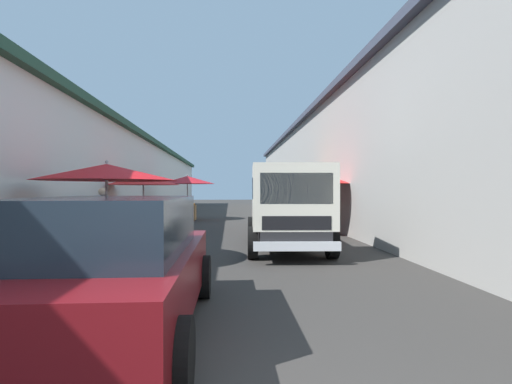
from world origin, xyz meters
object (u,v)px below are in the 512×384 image
at_px(fruit_stall_far_left, 291,183).
at_px(hatchback_car, 111,265).
at_px(fruit_stall_near_right, 143,187).
at_px(delivery_truck, 289,210).
at_px(fruit_stall_near_left, 188,184).
at_px(vendor_by_crates, 102,213).
at_px(fruit_stall_far_right, 107,182).
at_px(parked_scooter, 159,217).
at_px(fruit_stall_mid_lane, 310,181).

distance_m(fruit_stall_far_left, hatchback_car, 11.95).
height_order(fruit_stall_near_right, delivery_truck, fruit_stall_near_right).
distance_m(fruit_stall_near_left, vendor_by_crates, 9.19).
distance_m(fruit_stall_near_left, delivery_truck, 11.29).
bearing_deg(fruit_stall_far_left, vendor_by_crates, 128.28).
xyz_separation_m(fruit_stall_far_right, fruit_stall_near_left, (11.84, -0.33, 0.14)).
xyz_separation_m(fruit_stall_far_right, delivery_truck, (1.15, -3.88, -0.65)).
relative_size(fruit_stall_far_left, hatchback_car, 0.60).
distance_m(vendor_by_crates, parked_scooter, 4.69).
xyz_separation_m(fruit_stall_far_left, fruit_stall_near_left, (4.40, 4.58, 0.03)).
distance_m(fruit_stall_near_right, delivery_truck, 6.13).
relative_size(hatchback_car, delivery_truck, 0.78).
bearing_deg(delivery_truck, fruit_stall_near_left, 18.40).
distance_m(hatchback_car, vendor_by_crates, 7.03).
bearing_deg(vendor_by_crates, delivery_truck, -108.57).
bearing_deg(parked_scooter, hatchback_car, -172.21).
distance_m(fruit_stall_near_left, hatchback_car, 15.78).
height_order(fruit_stall_far_left, vendor_by_crates, fruit_stall_far_left).
xyz_separation_m(fruit_stall_far_left, parked_scooter, (-0.04, 5.21, -1.34)).
xyz_separation_m(fruit_stall_far_right, vendor_by_crates, (2.79, 0.98, -0.78)).
xyz_separation_m(fruit_stall_far_right, parked_scooter, (7.40, 0.30, -1.24)).
height_order(hatchback_car, delivery_truck, delivery_truck).
height_order(fruit_stall_far_left, fruit_stall_near_left, fruit_stall_far_left).
distance_m(fruit_stall_near_right, parked_scooter, 2.29).
height_order(fruit_stall_near_right, fruit_stall_near_left, fruit_stall_near_left).
height_order(fruit_stall_far_left, parked_scooter, fruit_stall_far_left).
xyz_separation_m(fruit_stall_near_left, parked_scooter, (-4.44, 0.63, -1.37)).
distance_m(hatchback_car, parked_scooter, 11.39).
relative_size(fruit_stall_far_left, parked_scooter, 1.40).
bearing_deg(fruit_stall_near_left, vendor_by_crates, 171.75).
bearing_deg(hatchback_car, fruit_stall_far_left, -17.96).
xyz_separation_m(fruit_stall_near_left, delivery_truck, (-10.69, -3.55, -0.78)).
relative_size(fruit_stall_near_right, delivery_truck, 0.49).
relative_size(fruit_stall_mid_lane, fruit_stall_far_right, 0.95).
bearing_deg(vendor_by_crates, fruit_stall_mid_lane, -70.50).
bearing_deg(fruit_stall_far_right, fruit_stall_near_left, -1.59).
xyz_separation_m(fruit_stall_near_right, hatchback_car, (-9.31, -1.71, -0.87)).
height_order(fruit_stall_far_left, delivery_truck, fruit_stall_far_left).
height_order(fruit_stall_near_left, hatchback_car, fruit_stall_near_left).
xyz_separation_m(fruit_stall_mid_lane, fruit_stall_far_left, (2.47, 0.27, -0.05)).
distance_m(fruit_stall_mid_lane, vendor_by_crates, 6.60).
relative_size(fruit_stall_far_right, vendor_by_crates, 1.77).
bearing_deg(fruit_stall_mid_lane, hatchback_car, 156.02).
distance_m(fruit_stall_mid_lane, fruit_stall_far_left, 2.49).
bearing_deg(vendor_by_crates, hatchback_car, -161.53).
distance_m(fruit_stall_far_left, fruit_stall_near_left, 6.35).
bearing_deg(fruit_stall_far_right, delivery_truck, -73.48).
bearing_deg(fruit_stall_near_left, delivery_truck, -161.60).
height_order(delivery_truck, vendor_by_crates, delivery_truck).
relative_size(delivery_truck, parked_scooter, 2.95).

